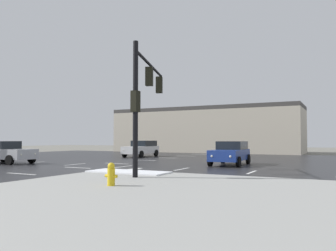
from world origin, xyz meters
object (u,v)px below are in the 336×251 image
object	(u,v)px
traffic_signal_mast	(145,90)
fire_hydrant	(111,174)
sedan_silver	(5,152)
sedan_white	(142,148)
sedan_blue	(231,152)

from	to	relation	value
traffic_signal_mast	fire_hydrant	distance (m)	5.56
sedan_silver	sedan_white	distance (m)	12.87
fire_hydrant	sedan_silver	world-z (taller)	sedan_silver
sedan_white	fire_hydrant	bearing A→B (deg)	26.47
traffic_signal_mast	sedan_silver	world-z (taller)	traffic_signal_mast
sedan_white	traffic_signal_mast	bearing A→B (deg)	29.69
traffic_signal_mast	fire_hydrant	size ratio (longest dim) A/B	7.37
fire_hydrant	sedan_blue	bearing A→B (deg)	87.73
sedan_white	sedan_blue	xyz separation A→B (m)	(10.89, -6.33, 0.00)
sedan_blue	sedan_silver	bearing A→B (deg)	-71.00
fire_hydrant	sedan_blue	distance (m)	12.59
traffic_signal_mast	sedan_silver	xyz separation A→B (m)	(-13.19, 2.52, -3.20)
traffic_signal_mast	sedan_white	xyz separation A→B (m)	(-9.23, 14.76, -3.20)
sedan_white	sedan_blue	bearing A→B (deg)	57.52
traffic_signal_mast	sedan_blue	xyz separation A→B (m)	(1.66, 8.43, -3.20)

